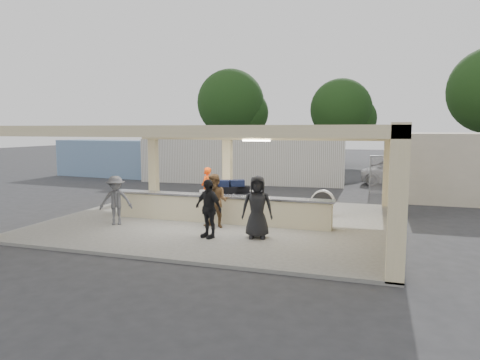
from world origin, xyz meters
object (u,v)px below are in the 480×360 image
(passenger_d, at_px, (257,207))
(baggage_counter, at_px, (218,209))
(passenger_a, at_px, (215,201))
(container_blue, at_px, (122,159))
(luggage_cart, at_px, (227,196))
(car_white_a, at_px, (402,175))
(container_white, at_px, (242,161))
(passenger_b, at_px, (208,208))
(drum_fan, at_px, (323,202))
(baggage_handler, at_px, (207,188))
(passenger_c, at_px, (116,200))
(car_dark, at_px, (406,171))

(passenger_d, bearing_deg, baggage_counter, 124.28)
(passenger_a, xyz_separation_m, container_blue, (-12.24, 13.23, 0.29))
(luggage_cart, relative_size, car_white_a, 0.57)
(car_white_a, distance_m, container_white, 9.85)
(car_white_a, relative_size, container_blue, 0.46)
(passenger_b, height_order, passenger_d, passenger_d)
(drum_fan, relative_size, baggage_handler, 0.58)
(passenger_d, relative_size, container_white, 0.15)
(passenger_c, xyz_separation_m, container_white, (0.34, 13.33, 0.44))
(baggage_counter, relative_size, passenger_a, 4.51)
(passenger_a, xyz_separation_m, container_white, (-3.11, 12.71, 0.38))
(passenger_a, distance_m, passenger_b, 1.34)
(car_white_a, height_order, container_blue, container_blue)
(passenger_a, xyz_separation_m, passenger_c, (-3.45, -0.63, -0.06))
(baggage_counter, relative_size, passenger_d, 4.28)
(luggage_cart, relative_size, baggage_handler, 1.54)
(baggage_counter, relative_size, container_blue, 0.82)
(drum_fan, bearing_deg, passenger_a, -136.22)
(passenger_b, xyz_separation_m, container_white, (-3.39, 14.02, 0.38))
(car_dark, bearing_deg, drum_fan, -165.14)
(luggage_cart, bearing_deg, baggage_handler, 122.29)
(passenger_b, bearing_deg, passenger_d, 40.11)
(baggage_counter, height_order, passenger_a, passenger_a)
(baggage_counter, bearing_deg, passenger_b, -76.96)
(passenger_a, distance_m, passenger_c, 3.51)
(passenger_b, bearing_deg, baggage_counter, 126.92)
(luggage_cart, xyz_separation_m, passenger_c, (-3.13, -2.69, 0.12))
(baggage_handler, xyz_separation_m, passenger_c, (-1.80, -3.87, -0.01))
(luggage_cart, xyz_separation_m, container_white, (-2.79, 10.65, 0.55))
(drum_fan, distance_m, baggage_handler, 4.86)
(baggage_handler, height_order, car_white_a, baggage_handler)
(baggage_counter, bearing_deg, passenger_d, -41.65)
(drum_fan, xyz_separation_m, passenger_b, (-2.92, -4.40, 0.37))
(passenger_a, distance_m, car_dark, 17.76)
(drum_fan, distance_m, passenger_c, 7.62)
(car_dark, bearing_deg, passenger_a, -172.39)
(luggage_cart, distance_m, passenger_d, 3.59)
(container_white, bearing_deg, baggage_counter, -79.91)
(passenger_a, height_order, car_dark, passenger_a)
(drum_fan, xyz_separation_m, passenger_a, (-3.20, -3.09, 0.38))
(baggage_counter, distance_m, baggage_handler, 2.85)
(passenger_b, height_order, car_dark, passenger_b)
(car_white_a, height_order, container_white, container_white)
(passenger_a, xyz_separation_m, passenger_d, (1.71, -0.89, 0.05))
(car_white_a, bearing_deg, container_white, 103.88)
(car_dark, relative_size, container_white, 0.33)
(luggage_cart, height_order, passenger_a, passenger_a)
(drum_fan, relative_size, car_white_a, 0.21)
(passenger_b, bearing_deg, passenger_c, -166.52)
(passenger_b, relative_size, car_dark, 0.42)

